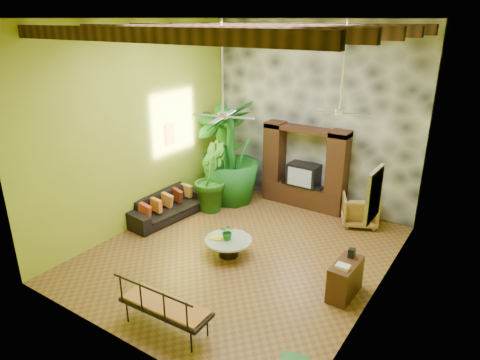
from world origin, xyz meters
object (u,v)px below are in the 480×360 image
Objects in this scene: sofa at (167,206)px; wicker_armchair at (360,210)px; tall_plant_a at (219,150)px; tall_plant_c at (232,153)px; coffee_table at (228,245)px; iron_bench at (162,305)px; ceiling_fan_back at (341,102)px; ceiling_fan_front at (223,105)px; entertainment_center at (304,173)px; side_console at (345,279)px; tall_plant_b at (210,177)px.

wicker_armchair is (4.39, 2.42, 0.06)m from sofa.
tall_plant_a is 0.94× the size of tall_plant_c.
wicker_armchair is at bearing 3.93° from tall_plant_a.
iron_bench reaches higher than coffee_table.
tall_plant_c is (-3.45, 1.07, -1.94)m from ceiling_fan_back.
ceiling_fan_back reaches higher than tall_plant_c.
tall_plant_c is (-1.65, 2.67, -1.94)m from ceiling_fan_front.
iron_bench reaches higher than wicker_armchair.
iron_bench is (3.00, -3.36, 0.19)m from sofa.
tall_plant_a is at bearing 1.23° from sofa.
ceiling_fan_back is 4.74m from tall_plant_a.
ceiling_fan_back is at bearing -18.18° from tall_plant_a.
iron_bench is (2.82, -5.50, -0.84)m from tall_plant_a.
wicker_armchair is at bearing 58.59° from coffee_table.
iron_bench is (0.35, -6.09, -0.43)m from entertainment_center.
sofa is 2.61× the size of side_console.
sofa is at bearing 3.42° from wicker_armchair.
entertainment_center is 0.88× the size of tall_plant_a.
ceiling_fan_front reaches higher than tall_plant_c.
ceiling_fan_back reaches higher than entertainment_center.
tall_plant_b is at bearing 136.20° from coffee_table.
sofa is at bearing 129.51° from iron_bench.
entertainment_center is at bearing -38.11° from sofa.
ceiling_fan_back is 0.68× the size of tall_plant_a.
tall_plant_c is 3.30m from coffee_table.
tall_plant_a is 1.44× the size of tall_plant_b.
ceiling_fan_back reaches higher than sofa.
ceiling_fan_back reaches higher than tall_plant_b.
tall_plant_c is at bearing 123.13° from coffee_table.
side_console is (2.70, 0.01, 0.10)m from coffee_table.
tall_plant_c is 2.78× the size of coffee_table.
entertainment_center is 4.30m from ceiling_fan_front.
ceiling_fan_back is at bearing 41.63° from ceiling_fan_front.
entertainment_center reaches higher than side_console.
ceiling_fan_front reaches higher than wicker_armchair.
side_console is (2.53, -3.43, -0.61)m from entertainment_center.
tall_plant_a is at bearing 156.83° from tall_plant_c.
wicker_armchair is at bearing 105.65° from side_console.
iron_bench is at bearing -106.78° from ceiling_fan_back.
tall_plant_b is 2.14× the size of side_console.
tall_plant_a is 1.64× the size of iron_bench.
tall_plant_c is at bearing 162.76° from ceiling_fan_back.
tall_plant_b is at bearing -102.79° from tall_plant_c.
entertainment_center is 1.29× the size of ceiling_fan_front.
wicker_armchair is at bearing -55.12° from sofa.
side_console is (2.73, 0.11, -3.05)m from ceiling_fan_front.
sofa is at bearing 164.11° from coffee_table.
ceiling_fan_back reaches higher than side_console.
wicker_armchair is 5.95m from iron_bench.
tall_plant_b is at bearing 160.27° from side_console.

